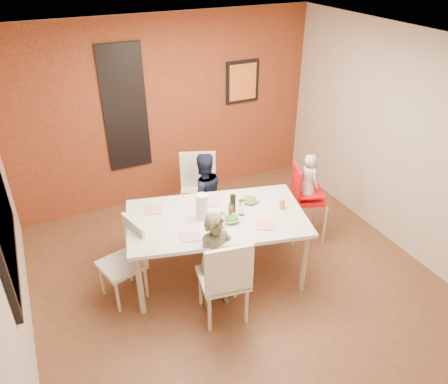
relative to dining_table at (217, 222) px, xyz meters
name	(u,v)px	position (x,y,z in m)	size (l,w,h in m)	color
ground	(235,279)	(0.15, -0.19, -0.75)	(4.50, 4.50, 0.00)	brown
ceiling	(238,47)	(0.15, -0.19, 1.95)	(4.50, 4.50, 0.02)	white
wall_back	(167,112)	(0.15, 2.06, 0.60)	(4.50, 0.02, 2.70)	beige
wall_front	(394,336)	(0.15, -2.44, 0.60)	(4.50, 0.02, 2.70)	beige
wall_left	(0,235)	(-2.10, -0.19, 0.60)	(0.02, 4.50, 2.70)	beige
wall_right	(400,143)	(2.40, -0.19, 0.60)	(0.02, 4.50, 2.70)	beige
brick_accent_wall	(167,112)	(0.15, 2.04, 0.60)	(4.50, 0.02, 2.70)	maroon
glassblock_strip	(125,109)	(-0.45, 2.03, 0.75)	(0.55, 0.03, 1.70)	silver
glassblock_surround	(125,109)	(-0.45, 2.02, 0.75)	(0.60, 0.03, 1.76)	black
art_print_frame	(242,82)	(1.35, 2.02, 0.90)	(0.54, 0.03, 0.64)	black
art_print_canvas	(243,82)	(1.35, 2.01, 0.90)	(0.44, 0.01, 0.54)	orange
dining_table	(217,222)	(0.00, 0.00, 0.00)	(2.19, 1.55, 0.83)	silver
chair_near	(225,277)	(-0.22, -0.71, -0.17)	(0.55, 0.55, 1.04)	white
chair_far	(199,187)	(0.23, 1.11, -0.17)	(0.62, 0.62, 1.05)	silver
chair_left	(127,256)	(-1.02, 0.13, -0.23)	(0.53, 0.53, 0.93)	silver
high_chair	(304,196)	(1.35, 0.22, -0.12)	(0.56, 0.56, 1.05)	red
child_near	(216,262)	(-0.21, -0.45, -0.17)	(0.43, 0.28, 1.17)	#52503A
child_far	(203,195)	(0.19, 0.86, -0.16)	(0.58, 0.45, 1.19)	black
toddler	(309,177)	(1.37, 0.20, 0.17)	(0.29, 0.19, 0.60)	beige
plate_near_left	(191,236)	(-0.40, -0.23, 0.08)	(0.21, 0.21, 0.01)	white
plate_far_mid	(211,202)	(0.06, 0.30, 0.08)	(0.23, 0.23, 0.01)	white
plate_near_right	(266,225)	(0.42, -0.38, 0.08)	(0.21, 0.21, 0.01)	white
plate_far_left	(154,210)	(-0.59, 0.43, 0.08)	(0.20, 0.20, 0.01)	white
salad_bowl_a	(232,219)	(0.11, -0.15, 0.10)	(0.19, 0.19, 0.05)	silver
salad_bowl_b	(250,200)	(0.49, 0.12, 0.10)	(0.20, 0.20, 0.05)	silver
wine_bottle	(233,205)	(0.19, -0.03, 0.20)	(0.07, 0.07, 0.25)	black
wine_glass_a	(222,220)	(-0.03, -0.21, 0.16)	(0.06, 0.06, 0.18)	silver
wine_glass_b	(241,208)	(0.27, -0.08, 0.17)	(0.06, 0.06, 0.19)	white
paper_towel_roll	(202,207)	(-0.15, 0.05, 0.22)	(0.13, 0.13, 0.30)	white
condiment_red	(230,213)	(0.12, -0.10, 0.15)	(0.04, 0.04, 0.15)	red
condiment_green	(232,210)	(0.17, -0.05, 0.15)	(0.04, 0.04, 0.15)	#337C29
condiment_brown	(230,209)	(0.16, -0.01, 0.14)	(0.03, 0.03, 0.13)	brown
sippy_cup	(282,204)	(0.75, -0.17, 0.13)	(0.06, 0.06, 0.11)	orange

